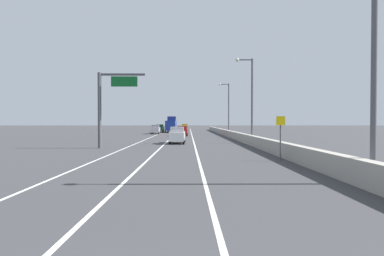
# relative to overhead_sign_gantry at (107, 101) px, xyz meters

# --- Properties ---
(ground_plane) EXTENTS (320.00, 320.00, 0.00)m
(ground_plane) POSITION_rel_overhead_sign_gantry_xyz_m (7.26, 35.03, -4.73)
(ground_plane) COLOR #38383A
(lane_stripe_left) EXTENTS (0.16, 130.00, 0.00)m
(lane_stripe_left) POSITION_rel_overhead_sign_gantry_xyz_m (1.76, 26.03, -4.73)
(lane_stripe_left) COLOR silver
(lane_stripe_left) RESTS_ON ground_plane
(lane_stripe_center) EXTENTS (0.16, 130.00, 0.00)m
(lane_stripe_center) POSITION_rel_overhead_sign_gantry_xyz_m (5.26, 26.03, -4.73)
(lane_stripe_center) COLOR silver
(lane_stripe_center) RESTS_ON ground_plane
(lane_stripe_right) EXTENTS (0.16, 130.00, 0.00)m
(lane_stripe_right) POSITION_rel_overhead_sign_gantry_xyz_m (8.76, 26.03, -4.73)
(lane_stripe_right) COLOR silver
(lane_stripe_right) RESTS_ON ground_plane
(jersey_barrier_right) EXTENTS (0.60, 120.00, 1.10)m
(jersey_barrier_right) POSITION_rel_overhead_sign_gantry_xyz_m (15.12, 11.03, -4.18)
(jersey_barrier_right) COLOR #9E998E
(jersey_barrier_right) RESTS_ON ground_plane
(overhead_sign_gantry) EXTENTS (4.68, 0.36, 7.50)m
(overhead_sign_gantry) POSITION_rel_overhead_sign_gantry_xyz_m (0.00, 0.00, 0.00)
(overhead_sign_gantry) COLOR #47474C
(overhead_sign_gantry) RESTS_ON ground_plane
(speed_advisory_sign) EXTENTS (0.60, 0.11, 3.00)m
(speed_advisory_sign) POSITION_rel_overhead_sign_gantry_xyz_m (14.22, -10.42, -2.96)
(speed_advisory_sign) COLOR #4C4C51
(speed_advisory_sign) RESTS_ON ground_plane
(lamp_post_right_near) EXTENTS (2.14, 0.44, 10.26)m
(lamp_post_right_near) POSITION_rel_overhead_sign_gantry_xyz_m (15.58, -18.30, 1.15)
(lamp_post_right_near) COLOR #4C4C51
(lamp_post_right_near) RESTS_ON ground_plane
(lamp_post_right_second) EXTENTS (2.14, 0.44, 10.26)m
(lamp_post_right_second) POSITION_rel_overhead_sign_gantry_xyz_m (15.46, 6.52, 1.15)
(lamp_post_right_second) COLOR #4C4C51
(lamp_post_right_second) RESTS_ON ground_plane
(lamp_post_right_third) EXTENTS (2.14, 0.44, 10.26)m
(lamp_post_right_third) POSITION_rel_overhead_sign_gantry_xyz_m (15.82, 31.34, 1.15)
(lamp_post_right_third) COLOR #4C4C51
(lamp_post_right_third) RESTS_ON ground_plane
(car_green_0) EXTENTS (1.81, 4.55, 1.97)m
(car_green_0) POSITION_rel_overhead_sign_gantry_xyz_m (1.03, 47.60, -3.74)
(car_green_0) COLOR #196033
(car_green_0) RESTS_ON ground_plane
(car_red_1) EXTENTS (2.01, 4.30, 1.86)m
(car_red_1) POSITION_rel_overhead_sign_gantry_xyz_m (6.97, 27.13, -3.80)
(car_red_1) COLOR red
(car_red_1) RESTS_ON ground_plane
(car_white_2) EXTENTS (1.88, 4.65, 2.01)m
(car_white_2) POSITION_rel_overhead_sign_gantry_xyz_m (6.73, 6.82, -3.73)
(car_white_2) COLOR white
(car_white_2) RESTS_ON ground_plane
(car_silver_3) EXTENTS (1.83, 4.53, 1.99)m
(car_silver_3) POSITION_rel_overhead_sign_gantry_xyz_m (0.98, 37.19, -3.74)
(car_silver_3) COLOR #B7B7BC
(car_silver_3) RESTS_ON ground_plane
(car_yellow_4) EXTENTS (1.93, 4.16, 2.01)m
(car_yellow_4) POSITION_rel_overhead_sign_gantry_xyz_m (7.04, 58.40, -3.73)
(car_yellow_4) COLOR gold
(car_yellow_4) RESTS_ON ground_plane
(box_truck) EXTENTS (2.51, 9.57, 3.99)m
(box_truck) POSITION_rel_overhead_sign_gantry_xyz_m (3.79, 48.40, -2.91)
(box_truck) COLOR navy
(box_truck) RESTS_ON ground_plane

